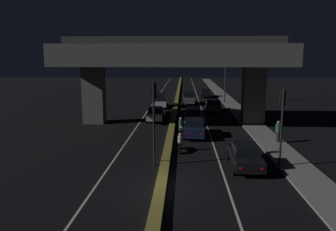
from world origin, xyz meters
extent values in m
plane|color=black|center=(0.00, 0.00, 0.00)|extent=(200.00, 200.00, 0.00)
cube|color=beige|center=(-3.55, 35.00, 0.00)|extent=(0.12, 126.00, 0.00)
cube|color=beige|center=(3.55, 35.00, 0.00)|extent=(0.12, 126.00, 0.00)
cube|color=olive|center=(0.00, 35.00, 0.14)|extent=(0.59, 126.00, 0.27)
cube|color=gray|center=(8.26, 28.00, 0.06)|extent=(2.31, 126.00, 0.13)
cube|color=#5B5956|center=(-8.29, 17.35, 3.01)|extent=(2.17, 1.55, 6.03)
cube|color=#5B5956|center=(8.29, 17.35, 3.01)|extent=(2.17, 1.55, 6.03)
cube|color=#5B5956|center=(0.00, 17.35, 7.06)|extent=(22.79, 9.26, 2.06)
cube|color=#333335|center=(0.00, 17.35, 8.53)|extent=(22.79, 0.40, 0.90)
cylinder|color=black|center=(-0.70, 3.58, 2.74)|extent=(0.14, 0.14, 5.49)
cube|color=black|center=(-0.70, 3.76, 4.81)|extent=(0.30, 0.28, 0.95)
sphere|color=red|center=(-0.70, 3.91, 5.11)|extent=(0.18, 0.18, 0.18)
sphere|color=black|center=(-0.70, 3.91, 4.81)|extent=(0.18, 0.18, 0.18)
sphere|color=black|center=(-0.70, 3.91, 4.52)|extent=(0.18, 0.18, 0.18)
cylinder|color=black|center=(7.20, 3.58, 2.55)|extent=(0.14, 0.14, 5.10)
cube|color=black|center=(7.20, 3.76, 4.42)|extent=(0.30, 0.28, 0.95)
sphere|color=red|center=(7.20, 3.91, 4.72)|extent=(0.18, 0.18, 0.18)
sphere|color=black|center=(7.20, 3.91, 4.42)|extent=(0.18, 0.18, 0.18)
sphere|color=black|center=(7.20, 3.91, 4.13)|extent=(0.18, 0.18, 0.18)
cylinder|color=#2D2D30|center=(7.40, 33.71, 4.35)|extent=(0.18, 0.18, 8.69)
cylinder|color=#2D2D30|center=(6.31, 33.71, 8.54)|extent=(2.18, 0.10, 0.10)
ellipsoid|color=#F2B759|center=(5.21, 33.71, 8.44)|extent=(0.56, 0.32, 0.24)
cube|color=black|center=(5.03, 3.62, 0.65)|extent=(1.75, 4.52, 0.64)
cube|color=black|center=(5.03, 3.39, 1.24)|extent=(1.51, 2.18, 0.54)
cylinder|color=black|center=(4.22, 5.11, 0.33)|extent=(0.21, 0.67, 0.66)
cylinder|color=black|center=(5.87, 5.09, 0.33)|extent=(0.21, 0.67, 0.66)
cylinder|color=black|center=(4.19, 2.14, 0.33)|extent=(0.21, 0.67, 0.66)
cylinder|color=black|center=(5.84, 2.12, 0.33)|extent=(0.21, 0.67, 0.66)
cube|color=red|center=(4.41, 1.36, 0.68)|extent=(0.18, 0.03, 0.11)
cube|color=red|center=(5.60, 1.35, 0.68)|extent=(0.18, 0.03, 0.11)
cube|color=#141938|center=(2.12, 11.87, 0.67)|extent=(1.87, 4.61, 0.74)
cube|color=black|center=(2.11, 11.64, 1.30)|extent=(1.58, 2.24, 0.52)
cylinder|color=black|center=(1.35, 13.40, 0.30)|extent=(0.22, 0.60, 0.59)
cylinder|color=black|center=(3.01, 13.34, 0.30)|extent=(0.22, 0.60, 0.59)
cylinder|color=black|center=(1.23, 10.40, 0.30)|extent=(0.22, 0.60, 0.59)
cylinder|color=black|center=(2.89, 10.34, 0.30)|extent=(0.22, 0.60, 0.59)
cube|color=red|center=(1.44, 9.61, 0.70)|extent=(0.18, 0.04, 0.11)
cube|color=red|center=(2.63, 9.56, 0.70)|extent=(0.18, 0.04, 0.11)
cube|color=#515459|center=(2.15, 18.17, 0.62)|extent=(1.96, 4.59, 0.62)
cube|color=black|center=(2.15, 18.17, 1.26)|extent=(1.67, 2.77, 0.66)
cylinder|color=black|center=(1.34, 19.70, 0.31)|extent=(0.23, 0.63, 0.62)
cylinder|color=black|center=(3.08, 19.62, 0.31)|extent=(0.23, 0.63, 0.62)
cylinder|color=black|center=(1.22, 16.72, 0.31)|extent=(0.23, 0.63, 0.62)
cylinder|color=black|center=(2.95, 16.64, 0.31)|extent=(0.23, 0.63, 0.62)
cube|color=red|center=(1.43, 15.93, 0.65)|extent=(0.18, 0.04, 0.11)
cube|color=red|center=(2.68, 15.88, 0.65)|extent=(0.18, 0.04, 0.11)
cube|color=#515459|center=(4.96, 25.61, 0.66)|extent=(2.04, 4.14, 0.73)
cube|color=black|center=(4.95, 25.41, 1.30)|extent=(1.73, 2.02, 0.54)
cylinder|color=black|center=(4.09, 26.99, 0.30)|extent=(0.22, 0.60, 0.59)
cylinder|color=black|center=(5.93, 26.91, 0.30)|extent=(0.22, 0.60, 0.59)
cylinder|color=black|center=(3.98, 24.31, 0.30)|extent=(0.22, 0.60, 0.59)
cylinder|color=black|center=(5.82, 24.23, 0.30)|extent=(0.22, 0.60, 0.59)
cube|color=red|center=(4.22, 23.60, 0.70)|extent=(0.18, 0.04, 0.11)
cube|color=red|center=(5.53, 23.54, 0.70)|extent=(0.18, 0.04, 0.11)
cube|color=#515459|center=(1.89, 32.51, 0.69)|extent=(1.67, 4.53, 0.74)
cube|color=black|center=(1.89, 32.51, 1.43)|extent=(1.46, 2.72, 0.74)
cylinder|color=black|center=(1.08, 34.00, 0.32)|extent=(0.20, 0.65, 0.65)
cylinder|color=black|center=(2.69, 34.00, 0.32)|extent=(0.20, 0.65, 0.65)
cylinder|color=black|center=(1.09, 31.01, 0.32)|extent=(0.20, 0.65, 0.65)
cylinder|color=black|center=(2.70, 31.02, 0.32)|extent=(0.20, 0.65, 0.65)
cube|color=red|center=(1.32, 30.23, 0.73)|extent=(0.18, 0.03, 0.11)
cube|color=red|center=(2.48, 30.24, 0.73)|extent=(0.18, 0.03, 0.11)
cube|color=black|center=(4.97, 41.46, 0.66)|extent=(1.79, 4.32, 0.71)
cube|color=black|center=(4.97, 41.36, 1.26)|extent=(1.53, 1.75, 0.49)
cylinder|color=black|center=(4.11, 42.86, 0.31)|extent=(0.21, 0.62, 0.61)
cylinder|color=black|center=(5.76, 42.90, 0.31)|extent=(0.21, 0.62, 0.61)
cylinder|color=black|center=(4.18, 40.03, 0.31)|extent=(0.21, 0.62, 0.61)
cylinder|color=black|center=(5.83, 40.07, 0.31)|extent=(0.21, 0.62, 0.61)
cube|color=red|center=(4.43, 39.30, 0.69)|extent=(0.18, 0.03, 0.11)
cube|color=red|center=(5.61, 39.33, 0.69)|extent=(0.18, 0.03, 0.11)
cube|color=silver|center=(-1.97, 18.89, 0.67)|extent=(1.80, 4.29, 0.68)
cube|color=black|center=(-1.98, 19.10, 1.23)|extent=(1.53, 2.08, 0.45)
cylinder|color=black|center=(-1.12, 17.52, 0.33)|extent=(0.22, 0.66, 0.65)
cylinder|color=black|center=(-2.74, 17.46, 0.33)|extent=(0.22, 0.66, 0.65)
cylinder|color=black|center=(-1.20, 20.31, 0.33)|extent=(0.22, 0.66, 0.65)
cylinder|color=black|center=(-2.83, 20.26, 0.33)|extent=(0.22, 0.66, 0.65)
cube|color=white|center=(-1.46, 21.03, 0.57)|extent=(0.18, 0.04, 0.11)
cube|color=white|center=(-2.62, 21.00, 0.57)|extent=(0.18, 0.04, 0.11)
cube|color=silver|center=(-2.13, 28.90, 0.66)|extent=(1.83, 4.57, 0.73)
cube|color=black|center=(-2.13, 28.78, 1.47)|extent=(1.61, 3.29, 0.90)
cylinder|color=black|center=(-1.24, 27.40, 0.29)|extent=(0.20, 0.59, 0.59)
cylinder|color=black|center=(-3.00, 27.39, 0.29)|extent=(0.20, 0.59, 0.59)
cylinder|color=black|center=(-1.26, 30.40, 0.29)|extent=(0.20, 0.59, 0.59)
cylinder|color=black|center=(-3.02, 30.39, 0.29)|extent=(0.20, 0.59, 0.59)
cube|color=white|center=(-1.51, 31.19, 0.55)|extent=(0.18, 0.03, 0.11)
cube|color=white|center=(-2.77, 31.18, 0.55)|extent=(0.18, 0.03, 0.11)
cylinder|color=black|center=(0.93, 7.65, 0.31)|extent=(0.10, 0.62, 0.62)
cylinder|color=black|center=(0.89, 6.35, 0.31)|extent=(0.12, 0.63, 0.62)
cube|color=black|center=(0.91, 7.00, 0.53)|extent=(0.27, 1.00, 0.32)
cylinder|color=beige|center=(0.91, 7.00, 0.92)|extent=(0.33, 0.33, 0.45)
sphere|color=silver|center=(0.91, 7.00, 1.26)|extent=(0.24, 0.24, 0.24)
cube|color=red|center=(0.89, 6.30, 0.53)|extent=(0.08, 0.03, 0.08)
cylinder|color=black|center=(0.92, 13.52, 0.31)|extent=(0.11, 0.63, 0.63)
cylinder|color=black|center=(0.86, 12.15, 0.31)|extent=(0.13, 0.63, 0.63)
cube|color=silver|center=(0.89, 12.84, 0.53)|extent=(0.29, 1.05, 0.32)
cylinder|color=#26593F|center=(0.89, 12.84, 0.98)|extent=(0.33, 0.33, 0.56)
sphere|color=silver|center=(0.89, 12.84, 1.38)|extent=(0.24, 0.24, 0.24)
cube|color=red|center=(0.86, 12.10, 0.53)|extent=(0.08, 0.03, 0.08)
cylinder|color=#2D261E|center=(8.79, 9.74, 0.53)|extent=(0.34, 0.34, 0.81)
cylinder|color=#26593F|center=(8.79, 9.74, 1.28)|extent=(0.40, 0.40, 0.68)
sphere|color=tan|center=(8.79, 9.74, 1.73)|extent=(0.22, 0.22, 0.22)
camera|label=1|loc=(1.18, -16.45, 6.81)|focal=35.00mm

